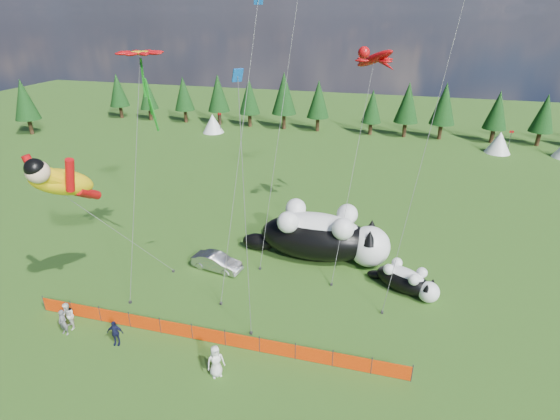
% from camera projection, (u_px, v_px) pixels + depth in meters
% --- Properties ---
extents(ground, '(160.00, 160.00, 0.00)m').
position_uv_depth(ground, '(228.00, 310.00, 27.27)').
color(ground, '#123D0B').
rests_on(ground, ground).
extents(safety_fence, '(22.06, 0.06, 1.10)m').
position_uv_depth(safety_fence, '(208.00, 335.00, 24.43)').
color(safety_fence, '#262626').
rests_on(safety_fence, ground).
extents(tree_line, '(90.00, 4.00, 8.00)m').
position_uv_depth(tree_line, '(337.00, 106.00, 65.05)').
color(tree_line, black).
rests_on(tree_line, ground).
extents(festival_tents, '(50.00, 3.20, 2.80)m').
position_uv_depth(festival_tents, '(411.00, 137.00, 59.15)').
color(festival_tents, white).
rests_on(festival_tents, ground).
extents(cat_large, '(11.22, 4.01, 4.06)m').
position_uv_depth(cat_large, '(323.00, 235.00, 32.21)').
color(cat_large, black).
rests_on(cat_large, ground).
extents(cat_small, '(4.77, 3.38, 1.86)m').
position_uv_depth(cat_small, '(407.00, 280.00, 28.74)').
color(cat_small, black).
rests_on(cat_small, ground).
extents(car, '(3.86, 1.90, 1.22)m').
position_uv_depth(car, '(217.00, 262.00, 31.30)').
color(car, '#AFAEB3').
rests_on(car, ground).
extents(spectator_a, '(0.63, 0.45, 1.63)m').
position_uv_depth(spectator_a, '(63.00, 322.00, 24.95)').
color(spectator_a, slate).
rests_on(spectator_a, ground).
extents(spectator_b, '(0.99, 0.88, 1.75)m').
position_uv_depth(spectator_b, '(68.00, 316.00, 25.34)').
color(spectator_b, silver).
rests_on(spectator_b, ground).
extents(spectator_c, '(1.00, 0.67, 1.57)m').
position_uv_depth(spectator_c, '(115.00, 333.00, 24.18)').
color(spectator_c, '#151839').
rests_on(spectator_c, ground).
extents(spectator_e, '(1.07, 1.01, 1.84)m').
position_uv_depth(spectator_e, '(216.00, 361.00, 22.05)').
color(spectator_e, silver).
rests_on(spectator_e, ground).
extents(superhero_kite, '(5.36, 8.15, 11.69)m').
position_uv_depth(superhero_kite, '(63.00, 182.00, 23.52)').
color(superhero_kite, yellow).
rests_on(superhero_kite, ground).
extents(gecko_kite, '(5.74, 11.96, 16.42)m').
position_uv_depth(gecko_kite, '(374.00, 59.00, 31.56)').
color(gecko_kite, '#B7090C').
rests_on(gecko_kite, ground).
extents(flower_kite, '(3.44, 5.43, 15.17)m').
position_uv_depth(flower_kite, '(140.00, 56.00, 24.78)').
color(flower_kite, '#B7090C').
rests_on(flower_kite, ground).
extents(diamond_kite_a, '(1.53, 6.47, 18.82)m').
position_uv_depth(diamond_kite_a, '(256.00, 17.00, 25.64)').
color(diamond_kite_a, blue).
rests_on(diamond_kite_a, ground).
extents(diamond_kite_c, '(1.07, 1.50, 14.98)m').
position_uv_depth(diamond_kite_c, '(239.00, 95.00, 20.64)').
color(diamond_kite_c, blue).
rests_on(diamond_kite_c, ground).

